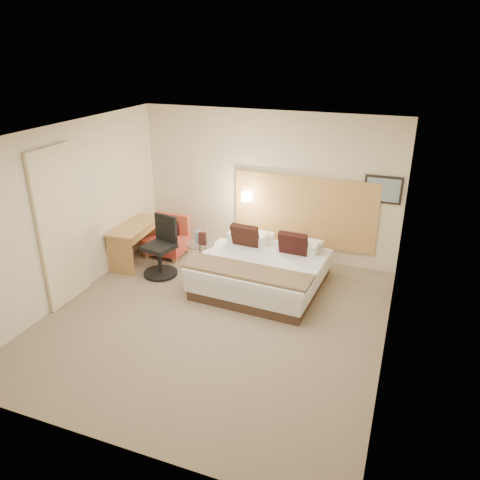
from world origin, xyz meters
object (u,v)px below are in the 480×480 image
at_px(bed, 263,269).
at_px(desk_chair, 161,251).
at_px(side_table, 201,256).
at_px(lounge_chair, 168,239).
at_px(desk, 136,233).

bearing_deg(bed, desk_chair, -173.85).
xyz_separation_m(bed, side_table, (-1.17, 0.09, 0.01)).
xyz_separation_m(side_table, desk_chair, (-0.61, -0.28, 0.11)).
height_order(bed, lounge_chair, bed).
height_order(lounge_chair, desk, lounge_chair).
relative_size(bed, desk, 1.72).
xyz_separation_m(side_table, desk, (-1.29, -0.01, 0.25)).
relative_size(side_table, desk, 0.48).
xyz_separation_m(bed, desk_chair, (-1.78, -0.19, 0.12)).
height_order(side_table, desk, desk).
height_order(lounge_chair, side_table, lounge_chair).
bearing_deg(desk, bed, -1.94).
distance_m(bed, desk_chair, 1.80).
distance_m(lounge_chair, side_table, 1.05).
distance_m(lounge_chair, desk, 0.69).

